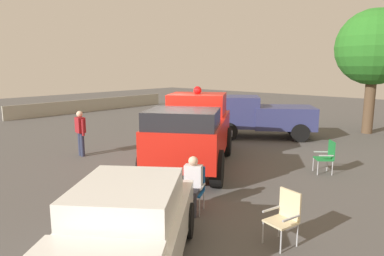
{
  "coord_description": "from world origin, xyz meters",
  "views": [
    {
      "loc": [
        7.98,
        7.66,
        3.3
      ],
      "look_at": [
        -0.32,
        0.32,
        1.31
      ],
      "focal_mm": 32.59,
      "sensor_mm": 36.0,
      "label": 1
    }
  ],
  "objects_px": {
    "parked_pickup": "(261,116)",
    "lawn_chair_near_truck": "(194,185)",
    "spectator_standing": "(80,130)",
    "vintage_fire_truck": "(193,130)",
    "spectator_seated": "(192,183)",
    "classic_hot_rod": "(122,235)",
    "oak_tree_left": "(374,48)",
    "lawn_chair_by_car": "(327,155)",
    "lawn_chair_spare": "(285,214)"
  },
  "relations": [
    {
      "from": "parked_pickup",
      "to": "lawn_chair_near_truck",
      "type": "relative_size",
      "value": 4.86
    },
    {
      "from": "parked_pickup",
      "to": "spectator_standing",
      "type": "distance_m",
      "value": 8.07
    },
    {
      "from": "vintage_fire_truck",
      "to": "spectator_seated",
      "type": "height_order",
      "value": "vintage_fire_truck"
    },
    {
      "from": "vintage_fire_truck",
      "to": "parked_pickup",
      "type": "distance_m",
      "value": 5.64
    },
    {
      "from": "vintage_fire_truck",
      "to": "spectator_standing",
      "type": "xyz_separation_m",
      "value": [
        1.81,
        -3.91,
        -0.23
      ]
    },
    {
      "from": "classic_hot_rod",
      "to": "oak_tree_left",
      "type": "bearing_deg",
      "value": -177.57
    },
    {
      "from": "parked_pickup",
      "to": "lawn_chair_by_car",
      "type": "xyz_separation_m",
      "value": [
        3.5,
        4.4,
        -0.4
      ]
    },
    {
      "from": "classic_hot_rod",
      "to": "lawn_chair_near_truck",
      "type": "xyz_separation_m",
      "value": [
        -2.75,
        -0.95,
        -0.16
      ]
    },
    {
      "from": "spectator_seated",
      "to": "lawn_chair_near_truck",
      "type": "bearing_deg",
      "value": -151.81
    },
    {
      "from": "classic_hot_rod",
      "to": "spectator_standing",
      "type": "xyz_separation_m",
      "value": [
        -3.7,
        -7.3,
        0.22
      ]
    },
    {
      "from": "oak_tree_left",
      "to": "classic_hot_rod",
      "type": "bearing_deg",
      "value": 2.43
    },
    {
      "from": "vintage_fire_truck",
      "to": "lawn_chair_by_car",
      "type": "xyz_separation_m",
      "value": [
        -2.09,
        3.68,
        -0.61
      ]
    },
    {
      "from": "lawn_chair_by_car",
      "to": "vintage_fire_truck",
      "type": "bearing_deg",
      "value": -60.45
    },
    {
      "from": "lawn_chair_by_car",
      "to": "spectator_standing",
      "type": "height_order",
      "value": "spectator_standing"
    },
    {
      "from": "oak_tree_left",
      "to": "spectator_seated",
      "type": "bearing_deg",
      "value": -1.04
    },
    {
      "from": "vintage_fire_truck",
      "to": "oak_tree_left",
      "type": "distance_m",
      "value": 10.71
    },
    {
      "from": "lawn_chair_by_car",
      "to": "lawn_chair_spare",
      "type": "bearing_deg",
      "value": 12.11
    },
    {
      "from": "parked_pickup",
      "to": "spectator_standing",
      "type": "xyz_separation_m",
      "value": [
        7.4,
        -3.2,
        -0.02
      ]
    },
    {
      "from": "classic_hot_rod",
      "to": "spectator_seated",
      "type": "distance_m",
      "value": 2.78
    },
    {
      "from": "classic_hot_rod",
      "to": "lawn_chair_near_truck",
      "type": "bearing_deg",
      "value": -160.94
    },
    {
      "from": "classic_hot_rod",
      "to": "lawn_chair_near_truck",
      "type": "height_order",
      "value": "classic_hot_rod"
    },
    {
      "from": "classic_hot_rod",
      "to": "vintage_fire_truck",
      "type": "bearing_deg",
      "value": -148.44
    },
    {
      "from": "classic_hot_rod",
      "to": "lawn_chair_near_truck",
      "type": "relative_size",
      "value": 4.53
    },
    {
      "from": "lawn_chair_near_truck",
      "to": "oak_tree_left",
      "type": "relative_size",
      "value": 0.17
    },
    {
      "from": "lawn_chair_near_truck",
      "to": "spectator_standing",
      "type": "bearing_deg",
      "value": -98.46
    },
    {
      "from": "classic_hot_rod",
      "to": "lawn_chair_spare",
      "type": "xyz_separation_m",
      "value": [
        -2.72,
        1.35,
        -0.16
      ]
    },
    {
      "from": "spectator_standing",
      "to": "oak_tree_left",
      "type": "relative_size",
      "value": 0.28
    },
    {
      "from": "oak_tree_left",
      "to": "lawn_chair_near_truck",
      "type": "bearing_deg",
      "value": -1.33
    },
    {
      "from": "vintage_fire_truck",
      "to": "spectator_seated",
      "type": "distance_m",
      "value": 3.84
    },
    {
      "from": "lawn_chair_near_truck",
      "to": "spectator_standing",
      "type": "distance_m",
      "value": 6.43
    },
    {
      "from": "oak_tree_left",
      "to": "parked_pickup",
      "type": "bearing_deg",
      "value": -38.4
    },
    {
      "from": "lawn_chair_by_car",
      "to": "spectator_seated",
      "type": "xyz_separation_m",
      "value": [
        4.96,
        -1.19,
        0.11
      ]
    },
    {
      "from": "lawn_chair_spare",
      "to": "oak_tree_left",
      "type": "bearing_deg",
      "value": -171.06
    },
    {
      "from": "lawn_chair_by_car",
      "to": "spectator_seated",
      "type": "bearing_deg",
      "value": -13.47
    },
    {
      "from": "spectator_seated",
      "to": "oak_tree_left",
      "type": "bearing_deg",
      "value": 178.96
    },
    {
      "from": "parked_pickup",
      "to": "spectator_standing",
      "type": "bearing_deg",
      "value": -23.37
    },
    {
      "from": "lawn_chair_by_car",
      "to": "lawn_chair_spare",
      "type": "xyz_separation_m",
      "value": [
        4.88,
        1.05,
        0.0
      ]
    },
    {
      "from": "parked_pickup",
      "to": "oak_tree_left",
      "type": "xyz_separation_m",
      "value": [
        -4.35,
        3.44,
        3.13
      ]
    },
    {
      "from": "classic_hot_rod",
      "to": "lawn_chair_by_car",
      "type": "relative_size",
      "value": 4.53
    },
    {
      "from": "classic_hot_rod",
      "to": "lawn_chair_spare",
      "type": "height_order",
      "value": "classic_hot_rod"
    },
    {
      "from": "lawn_chair_near_truck",
      "to": "spectator_standing",
      "type": "relative_size",
      "value": 0.61
    },
    {
      "from": "lawn_chair_near_truck",
      "to": "oak_tree_left",
      "type": "height_order",
      "value": "oak_tree_left"
    },
    {
      "from": "lawn_chair_by_car",
      "to": "lawn_chair_spare",
      "type": "height_order",
      "value": "same"
    },
    {
      "from": "lawn_chair_near_truck",
      "to": "spectator_seated",
      "type": "distance_m",
      "value": 0.17
    },
    {
      "from": "classic_hot_rod",
      "to": "lawn_chair_spare",
      "type": "distance_m",
      "value": 3.04
    },
    {
      "from": "spectator_seated",
      "to": "lawn_chair_by_car",
      "type": "bearing_deg",
      "value": 166.53
    },
    {
      "from": "vintage_fire_truck",
      "to": "oak_tree_left",
      "type": "bearing_deg",
      "value": 164.64
    },
    {
      "from": "vintage_fire_truck",
      "to": "parked_pickup",
      "type": "bearing_deg",
      "value": -172.71
    },
    {
      "from": "vintage_fire_truck",
      "to": "spectator_standing",
      "type": "bearing_deg",
      "value": -65.15
    },
    {
      "from": "vintage_fire_truck",
      "to": "classic_hot_rod",
      "type": "height_order",
      "value": "vintage_fire_truck"
    }
  ]
}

